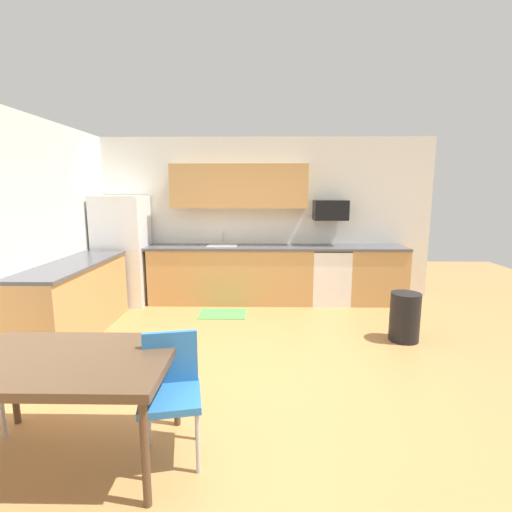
# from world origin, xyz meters

# --- Properties ---
(ground_plane) EXTENTS (12.00, 12.00, 0.00)m
(ground_plane) POSITION_xyz_m (0.00, 0.00, 0.00)
(ground_plane) COLOR #B77F47
(wall_back) EXTENTS (5.80, 0.10, 2.70)m
(wall_back) POSITION_xyz_m (0.00, 2.65, 1.35)
(wall_back) COLOR silver
(wall_back) RESTS_ON ground
(cabinet_run_back) EXTENTS (2.64, 0.60, 0.90)m
(cabinet_run_back) POSITION_xyz_m (-0.43, 2.30, 0.45)
(cabinet_run_back) COLOR tan
(cabinet_run_back) RESTS_ON ground
(cabinet_run_back_right) EXTENTS (0.91, 0.60, 0.90)m
(cabinet_run_back_right) POSITION_xyz_m (1.94, 2.30, 0.45)
(cabinet_run_back_right) COLOR tan
(cabinet_run_back_right) RESTS_ON ground
(cabinet_run_left) EXTENTS (0.60, 2.00, 0.90)m
(cabinet_run_left) POSITION_xyz_m (-2.30, 0.80, 0.45)
(cabinet_run_left) COLOR tan
(cabinet_run_left) RESTS_ON ground
(countertop_back) EXTENTS (4.80, 0.64, 0.04)m
(countertop_back) POSITION_xyz_m (0.00, 2.30, 0.92)
(countertop_back) COLOR #4C4C51
(countertop_back) RESTS_ON cabinet_run_back
(countertop_left) EXTENTS (0.64, 2.00, 0.04)m
(countertop_left) POSITION_xyz_m (-2.30, 0.80, 0.92)
(countertop_left) COLOR #4C4C51
(countertop_left) RESTS_ON cabinet_run_left
(upper_cabinets_back) EXTENTS (2.20, 0.34, 0.70)m
(upper_cabinets_back) POSITION_xyz_m (-0.30, 2.43, 1.90)
(upper_cabinets_back) COLOR tan
(refrigerator) EXTENTS (0.76, 0.70, 1.75)m
(refrigerator) POSITION_xyz_m (-2.18, 2.22, 0.88)
(refrigerator) COLOR white
(refrigerator) RESTS_ON ground
(oven_range) EXTENTS (0.60, 0.60, 0.91)m
(oven_range) POSITION_xyz_m (1.19, 2.30, 0.46)
(oven_range) COLOR white
(oven_range) RESTS_ON ground
(microwave) EXTENTS (0.54, 0.36, 0.32)m
(microwave) POSITION_xyz_m (1.19, 2.40, 1.52)
(microwave) COLOR black
(sink_basin) EXTENTS (0.48, 0.40, 0.14)m
(sink_basin) POSITION_xyz_m (-0.57, 2.30, 0.88)
(sink_basin) COLOR #A5A8AD
(sink_basin) RESTS_ON countertop_back
(sink_faucet) EXTENTS (0.02, 0.02, 0.24)m
(sink_faucet) POSITION_xyz_m (-0.57, 2.48, 1.04)
(sink_faucet) COLOR #B2B5BA
(sink_faucet) RESTS_ON countertop_back
(dining_table) EXTENTS (1.40, 0.90, 0.74)m
(dining_table) POSITION_xyz_m (-1.23, -1.45, 0.68)
(dining_table) COLOR brown
(dining_table) RESTS_ON ground
(chair_near_table) EXTENTS (0.47, 0.47, 0.85)m
(chair_near_table) POSITION_xyz_m (-0.55, -1.37, 0.50)
(chair_near_table) COLOR #2D72B7
(chair_near_table) RESTS_ON ground
(trash_bin) EXTENTS (0.36, 0.36, 0.60)m
(trash_bin) POSITION_xyz_m (1.83, 0.69, 0.30)
(trash_bin) COLOR black
(trash_bin) RESTS_ON ground
(floor_mat) EXTENTS (0.70, 0.50, 0.01)m
(floor_mat) POSITION_xyz_m (-0.51, 1.65, 0.01)
(floor_mat) COLOR #4CA54C
(floor_mat) RESTS_ON ground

